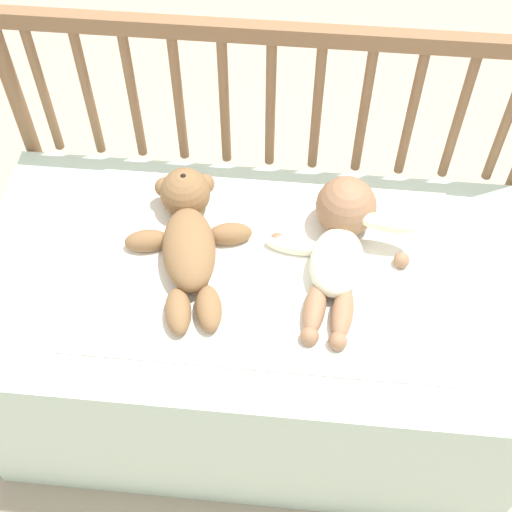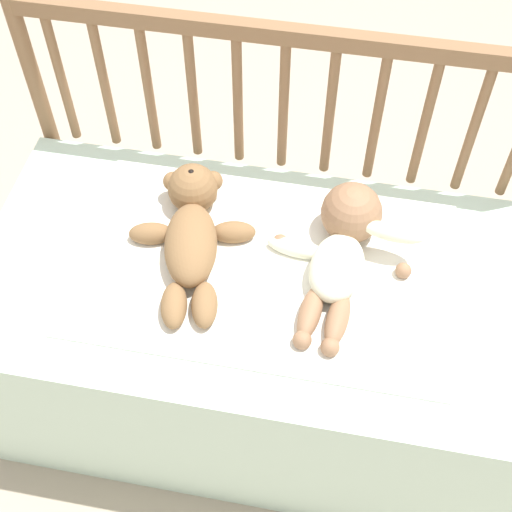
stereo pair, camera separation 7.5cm
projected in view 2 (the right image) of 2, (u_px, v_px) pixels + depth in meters
The scene contains 6 objects.
ground_plane at pixel (256, 388), 1.90m from camera, with size 12.00×12.00×0.00m, color tan.
crib_mattress at pixel (255, 338), 1.70m from camera, with size 1.19×0.62×0.52m.
crib_rail at pixel (283, 127), 1.59m from camera, with size 1.19×0.04×0.90m.
blanket at pixel (264, 267), 1.50m from camera, with size 0.79×0.49×0.01m.
teddy_bear at pixel (191, 230), 1.50m from camera, with size 0.28×0.40×0.11m.
baby at pixel (343, 245), 1.47m from camera, with size 0.32×0.39×0.13m.
Camera 2 is at (0.16, -0.84, 1.74)m, focal length 50.00 mm.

